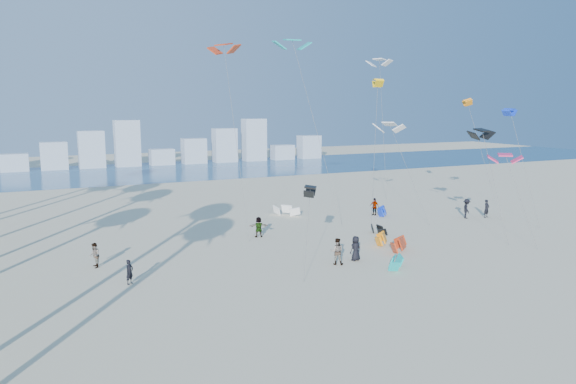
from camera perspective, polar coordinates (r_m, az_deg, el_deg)
name	(u,v)px	position (r m, az deg, el deg)	size (l,w,h in m)	color
ground	(370,333)	(28.17, 8.49, -14.15)	(220.00, 220.00, 0.00)	beige
ocean	(129,173)	(95.27, -16.07, 1.94)	(220.00, 220.00, 0.00)	navy
kitesurfer_near	(129,272)	(35.97, -16.04, -7.94)	(0.57, 0.37, 1.56)	black
kitesurfer_mid	(337,251)	(38.84, 5.07, -6.12)	(0.91, 0.71, 1.88)	gray
kitesurfers_far	(352,223)	(48.49, 6.61, -3.16)	(37.81, 14.37, 1.93)	black
grounded_kites	(363,229)	(48.11, 7.77, -3.85)	(12.58, 22.70, 0.95)	#0EAAA7
flying_kites	(377,88)	(53.37, 9.14, 10.58)	(27.87, 30.36, 17.70)	black
distant_skyline	(113,150)	(104.67, -17.65, 4.16)	(85.00, 3.00, 8.40)	#9EADBF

